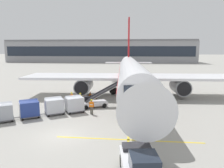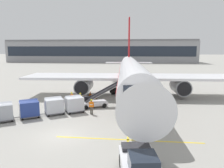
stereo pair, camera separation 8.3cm
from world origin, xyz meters
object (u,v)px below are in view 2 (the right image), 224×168
at_px(baggage_cart_third, 29,108).
at_px(baggage_cart_fourth, 2,112).
at_px(belt_loader, 95,100).
at_px(pushback_tug, 141,166).
at_px(ground_crew_by_carts, 80,99).
at_px(baggage_cart_second, 54,105).
at_px(baggage_cart_lead, 74,104).
at_px(ground_crew_by_loader, 91,106).
at_px(parked_airplane, 132,74).
at_px(safety_cone_engine_keepout, 90,93).
at_px(ground_crew_marshaller, 72,98).
at_px(safety_cone_nose_mark, 84,94).
at_px(safety_cone_wingtip, 95,96).

height_order(baggage_cart_third, baggage_cart_fourth, same).
xyz_separation_m(belt_loader, pushback_tug, (5.34, -14.92, -0.05)).
xyz_separation_m(baggage_cart_fourth, ground_crew_by_carts, (6.40, 6.56, -0.00)).
height_order(baggage_cart_second, baggage_cart_third, same).
xyz_separation_m(baggage_cart_lead, ground_crew_by_loader, (2.15, -0.61, -0.00)).
bearing_deg(belt_loader, ground_crew_by_carts, 175.76).
height_order(parked_airplane, baggage_cart_second, parked_airplane).
bearing_deg(safety_cone_engine_keepout, ground_crew_by_loader, -77.22).
bearing_deg(baggage_cart_third, ground_crew_marshaller, 60.72).
xyz_separation_m(baggage_cart_lead, safety_cone_nose_mark, (-0.82, 8.20, -0.63)).
relative_size(baggage_cart_lead, ground_crew_marshaller, 1.56).
height_order(belt_loader, ground_crew_marshaller, belt_loader).
bearing_deg(parked_airplane, pushback_tug, -87.63).
bearing_deg(safety_cone_nose_mark, baggage_cart_second, -97.55).
xyz_separation_m(baggage_cart_second, ground_crew_marshaller, (0.83, 3.98, -0.00)).
xyz_separation_m(baggage_cart_second, safety_cone_nose_mark, (1.22, 9.22, -0.63)).
relative_size(belt_loader, baggage_cart_second, 1.93).
height_order(belt_loader, safety_cone_nose_mark, belt_loader).
distance_m(baggage_cart_third, safety_cone_wingtip, 10.97).
bearing_deg(parked_airplane, baggage_cart_fourth, -133.59).
height_order(baggage_cart_fourth, safety_cone_nose_mark, baggage_cart_fourth).
xyz_separation_m(safety_cone_wingtip, safety_cone_nose_mark, (-1.86, 1.09, -0.02)).
height_order(parked_airplane, baggage_cart_lead, parked_airplane).
height_order(belt_loader, ground_crew_by_loader, belt_loader).
relative_size(baggage_cart_second, pushback_tug, 0.58).
bearing_deg(pushback_tug, safety_cone_engine_keepout, 109.02).
bearing_deg(ground_crew_by_loader, ground_crew_by_carts, 123.05).
bearing_deg(ground_crew_marshaller, ground_crew_by_loader, -46.74).
distance_m(baggage_cart_lead, safety_cone_engine_keepout, 9.05).
distance_m(baggage_cart_lead, safety_cone_nose_mark, 8.27).
relative_size(safety_cone_engine_keepout, safety_cone_wingtip, 0.95).
bearing_deg(ground_crew_by_carts, ground_crew_marshaller, 165.52).
xyz_separation_m(pushback_tug, safety_cone_engine_keepout, (-7.39, 21.45, -0.47)).
bearing_deg(parked_airplane, belt_loader, -122.18).
bearing_deg(parked_airplane, baggage_cart_third, -131.70).
bearing_deg(ground_crew_by_carts, parked_airplane, 47.11).
distance_m(baggage_cart_third, ground_crew_marshaller, 6.23).
bearing_deg(belt_loader, pushback_tug, -70.29).
bearing_deg(baggage_cart_third, safety_cone_wingtip, 61.10).
bearing_deg(baggage_cart_fourth, ground_crew_by_loader, 21.22).
xyz_separation_m(baggage_cart_fourth, ground_crew_by_loader, (8.52, 3.31, -0.00)).
bearing_deg(pushback_tug, parked_airplane, 92.37).
height_order(baggage_cart_second, safety_cone_engine_keepout, baggage_cart_second).
bearing_deg(baggage_cart_lead, baggage_cart_second, -153.54).
relative_size(baggage_cart_second, ground_crew_by_loader, 1.56).
xyz_separation_m(baggage_cart_second, safety_cone_engine_keepout, (2.01, 10.04, -0.64)).
bearing_deg(baggage_cart_lead, ground_crew_by_carts, 89.13).
height_order(belt_loader, pushback_tug, belt_loader).
xyz_separation_m(safety_cone_engine_keepout, safety_cone_wingtip, (1.07, -1.91, 0.02)).
distance_m(ground_crew_marshaller, safety_cone_wingtip, 4.76).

